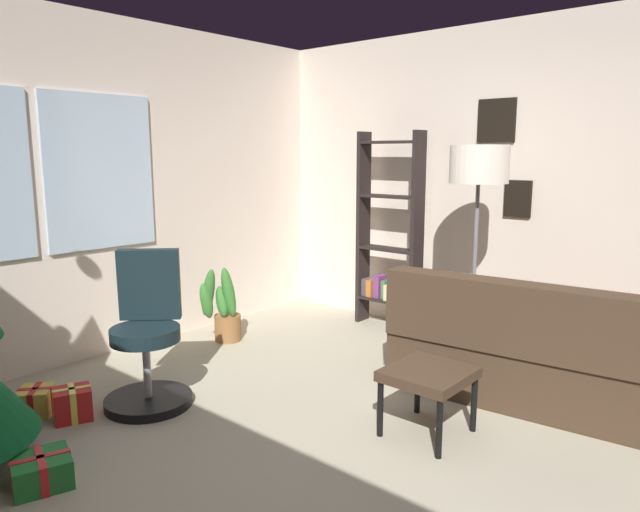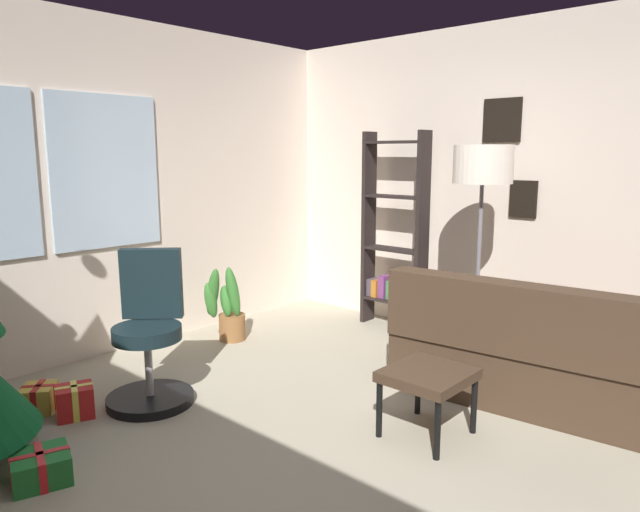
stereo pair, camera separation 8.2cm
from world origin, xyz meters
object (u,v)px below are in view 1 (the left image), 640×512
bookshelf (389,244)px  footstool (428,378)px  gift_box_red (73,404)px  gift_box_gold (36,401)px  gift_box_green (41,471)px  potted_plant (222,310)px  couch (548,351)px  floor_lamp (479,175)px  office_chair (148,344)px

bookshelf → footstool: bearing=-139.7°
gift_box_red → gift_box_gold: size_ratio=0.95×
gift_box_green → potted_plant: size_ratio=0.49×
couch → gift_box_green: bearing=152.2°
couch → potted_plant: size_ratio=2.64×
gift_box_gold → floor_lamp: size_ratio=0.17×
footstool → floor_lamp: size_ratio=0.28×
gift_box_red → gift_box_gold: 0.28m
gift_box_gold → floor_lamp: floor_lamp is taller
footstool → gift_box_gold: bearing=124.5°
couch → footstool: size_ratio=3.84×
floor_lamp → potted_plant: floor_lamp is taller
office_chair → gift_box_red: bearing=162.9°
couch → bookshelf: bookshelf is taller
couch → potted_plant: 2.64m
gift_box_red → bookshelf: size_ratio=0.15×
gift_box_green → gift_box_red: bearing=52.2°
gift_box_gold → office_chair: office_chair is taller
gift_box_green → gift_box_gold: gift_box_gold is taller
couch → gift_box_gold: 3.38m
couch → floor_lamp: floor_lamp is taller
floor_lamp → gift_box_gold: bearing=147.4°
couch → footstool: bearing=164.2°
couch → office_chair: office_chair is taller
footstool → bookshelf: size_ratio=0.26×
gift_box_green → potted_plant: bearing=27.4°
footstool → potted_plant: (0.31, 2.22, -0.06)m
office_chair → gift_box_green: bearing=-153.9°
footstool → gift_box_green: bearing=145.8°
office_chair → bookshelf: size_ratio=0.55×
bookshelf → gift_box_gold: bearing=168.8°
office_chair → bookshelf: (2.47, -0.21, 0.39)m
couch → bookshelf: 1.87m
couch → gift_box_red: (-2.34, 2.06, -0.19)m
couch → office_chair: 2.69m
gift_box_red → bookshelf: bookshelf is taller
footstool → gift_box_red: footstool is taller
office_chair → floor_lamp: size_ratio=0.60×
gift_box_green → gift_box_gold: (0.34, 0.84, 0.01)m
footstool → office_chair: 1.81m
footstool → gift_box_red: (-1.27, 1.75, -0.24)m
office_chair → bookshelf: 2.50m
footstool → office_chair: (-0.81, 1.61, 0.05)m
gift_box_gold → floor_lamp: (2.61, -1.67, 1.38)m
gift_box_red → bookshelf: (2.92, -0.35, 0.69)m
gift_box_green → office_chair: bearing=26.1°
potted_plant → office_chair: bearing=-151.6°
bookshelf → potted_plant: size_ratio=2.67×
floor_lamp → footstool: bearing=-164.7°
footstool → gift_box_green: 2.10m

